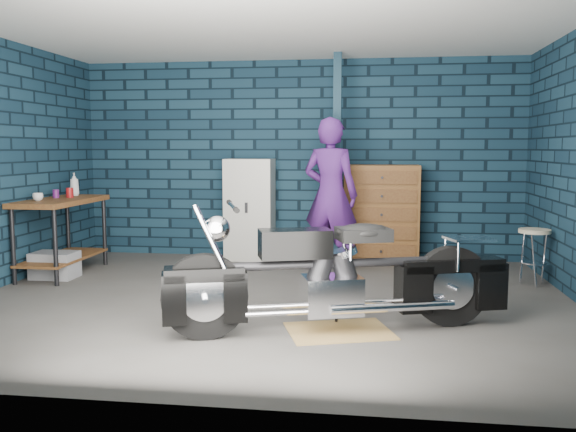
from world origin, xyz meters
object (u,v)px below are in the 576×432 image
tool_chest (381,214)px  person (330,195)px  storage_bin (55,265)px  locker (250,209)px  motorcycle (340,267)px  shop_stool (533,257)px  workbench (62,237)px

tool_chest → person: bearing=-136.7°
storage_bin → tool_chest: 4.10m
storage_bin → locker: locker is taller
motorcycle → shop_stool: motorcycle is taller
locker → shop_stool: 3.62m
shop_stool → workbench: bearing=-178.4°
workbench → storage_bin: workbench is taller
person → storage_bin: size_ratio=3.84×
storage_bin → motorcycle: bearing=-25.7°
person → shop_stool: (2.29, -0.52, -0.63)m
locker → tool_chest: locker is taller
motorcycle → tool_chest: tool_chest is taller
locker → shop_stool: size_ratio=2.19×
shop_stool → tool_chest: bearing=145.9°
workbench → locker: bearing=31.9°
workbench → storage_bin: bearing=-85.1°
person → workbench: bearing=29.5°
storage_bin → shop_stool: shop_stool is taller
tool_chest → shop_stool: tool_chest is taller
person → tool_chest: person is taller
tool_chest → motorcycle: bearing=-96.9°
tool_chest → locker: bearing=180.0°
storage_bin → tool_chest: size_ratio=0.38×
workbench → shop_stool: bearing=1.6°
storage_bin → tool_chest: bearing=21.7°
storage_bin → tool_chest: (3.78, 1.50, 0.49)m
person → locker: person is taller
motorcycle → tool_chest: size_ratio=1.90×
locker → tool_chest: bearing=0.0°
person → locker: bearing=-10.2°
person → shop_stool: bearing=-175.4°
storage_bin → shop_stool: bearing=4.0°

